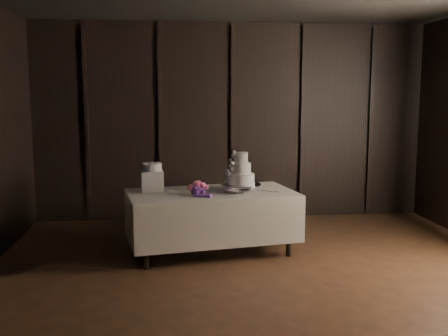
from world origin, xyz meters
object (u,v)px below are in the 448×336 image
Objects in this scene: display_table at (212,220)px; bouquet at (198,189)px; cake_stand at (241,188)px; wedding_cake at (239,172)px; small_cake at (152,167)px; box_pedestal at (152,181)px.

bouquet is at bearing -148.20° from display_table.
wedding_cake is at bearing -150.26° from cake_stand.
cake_stand is at bearing -8.34° from display_table.
small_cake is (-1.04, 0.12, 0.05)m from wedding_cake.
small_cake is (-1.07, 0.10, 0.25)m from cake_stand.
display_table is 0.47m from bouquet.
wedding_cake is 0.56m from bouquet.
cake_stand is 1.86× the size of box_pedestal.
display_table is 5.54× the size of wedding_cake.
cake_stand is at bearing 17.21° from bouquet.
bouquet is 1.75× the size of small_cake.
wedding_cake is 0.95× the size of bouquet.
wedding_cake reaches higher than small_cake.
box_pedestal reaches higher than cake_stand.
small_cake is (0.00, 0.00, 0.17)m from box_pedestal.
wedding_cake reaches higher than box_pedestal.
wedding_cake reaches higher than cake_stand.
cake_stand is 2.08× the size of small_cake.
box_pedestal reaches higher than display_table.
display_table is 0.53m from cake_stand.
display_table is at bearing 174.11° from wedding_cake.
bouquet is (-0.17, -0.16, 0.41)m from display_table.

